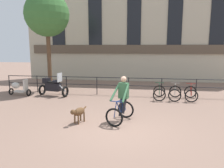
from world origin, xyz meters
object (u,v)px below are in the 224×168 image
at_px(parked_bicycle_near_lamp, 159,92).
at_px(parked_scooter, 19,88).
at_px(dog, 78,112).
at_px(parked_motorcycle, 53,86).
at_px(cyclist_with_bike, 122,101).
at_px(parked_bicycle_mid_left, 175,93).
at_px(parked_bicycle_mid_right, 191,93).

xyz_separation_m(parked_bicycle_near_lamp, parked_scooter, (-8.01, -0.27, 0.10)).
height_order(dog, parked_motorcycle, parked_motorcycle).
distance_m(cyclist_with_bike, parked_bicycle_mid_left, 4.58).
height_order(parked_bicycle_near_lamp, parked_bicycle_mid_left, same).
distance_m(parked_bicycle_near_lamp, parked_scooter, 8.01).
bearing_deg(parked_bicycle_mid_right, dog, 49.74).
height_order(cyclist_with_bike, parked_scooter, cyclist_with_bike).
relative_size(dog, parked_bicycle_near_lamp, 0.79).
relative_size(parked_bicycle_mid_left, parked_scooter, 0.91).
bearing_deg(parked_motorcycle, dog, -134.03).
bearing_deg(dog, parked_motorcycle, 143.76).
bearing_deg(parked_bicycle_mid_left, cyclist_with_bike, 66.12).
height_order(parked_bicycle_near_lamp, parked_bicycle_mid_right, same).
xyz_separation_m(parked_motorcycle, parked_bicycle_near_lamp, (5.98, 0.12, -0.20)).
bearing_deg(parked_motorcycle, cyclist_with_bike, -118.25).
relative_size(parked_bicycle_near_lamp, parked_bicycle_mid_left, 0.96).
relative_size(cyclist_with_bike, parked_bicycle_near_lamp, 1.48).
bearing_deg(parked_bicycle_near_lamp, parked_scooter, 5.67).
bearing_deg(parked_bicycle_mid_left, dog, 55.80).
height_order(dog, parked_bicycle_mid_left, parked_bicycle_mid_left).
height_order(parked_motorcycle, parked_bicycle_mid_right, parked_motorcycle).
distance_m(parked_bicycle_mid_right, parked_scooter, 9.65).
height_order(dog, parked_bicycle_mid_right, parked_bicycle_mid_right).
xyz_separation_m(parked_bicycle_mid_left, parked_scooter, (-8.83, -0.27, 0.10)).
bearing_deg(parked_bicycle_near_lamp, cyclist_with_bike, 70.34).
height_order(dog, parked_bicycle_near_lamp, parked_bicycle_near_lamp).
height_order(cyclist_with_bike, dog, cyclist_with_bike).
relative_size(parked_bicycle_mid_right, parked_scooter, 0.90).
height_order(cyclist_with_bike, parked_bicycle_mid_right, cyclist_with_bike).
xyz_separation_m(parked_bicycle_near_lamp, parked_bicycle_mid_left, (0.82, 0.00, 0.00)).
distance_m(cyclist_with_bike, parked_motorcycle, 5.70).
xyz_separation_m(parked_bicycle_near_lamp, parked_bicycle_mid_right, (1.64, 0.00, 0.00)).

